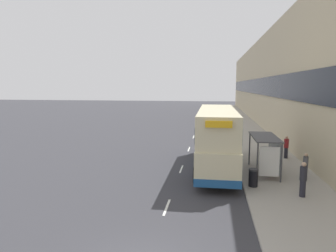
% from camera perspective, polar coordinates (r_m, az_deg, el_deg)
% --- Properties ---
extents(pavement, '(5.00, 93.00, 0.14)m').
position_cam_1_polar(pavement, '(47.71, 13.67, 0.36)').
color(pavement, '#A39E93').
rests_on(pavement, ground_plane).
extents(terrace_facade, '(3.10, 93.00, 13.08)m').
position_cam_1_polar(terrace_facade, '(47.89, 18.72, 7.96)').
color(terrace_facade, '#C6B793').
rests_on(terrace_facade, ground_plane).
extents(lane_mark_1, '(0.12, 2.00, 0.01)m').
position_cam_1_polar(lane_mark_1, '(15.27, -0.24, -15.21)').
color(lane_mark_1, silver).
rests_on(lane_mark_1, ground_plane).
extents(lane_mark_2, '(0.12, 2.00, 0.01)m').
position_cam_1_polar(lane_mark_2, '(21.75, 2.56, -8.19)').
color(lane_mark_2, silver).
rests_on(lane_mark_2, ground_plane).
extents(lane_mark_3, '(0.12, 2.00, 0.01)m').
position_cam_1_polar(lane_mark_3, '(28.43, 4.01, -4.42)').
color(lane_mark_3, silver).
rests_on(lane_mark_3, ground_plane).
extents(lane_mark_4, '(0.12, 2.00, 0.01)m').
position_cam_1_polar(lane_mark_4, '(35.21, 4.89, -2.08)').
color(lane_mark_4, silver).
rests_on(lane_mark_4, ground_plane).
extents(lane_mark_5, '(0.12, 2.00, 0.01)m').
position_cam_1_polar(lane_mark_5, '(42.02, 5.49, -0.51)').
color(lane_mark_5, silver).
rests_on(lane_mark_5, ground_plane).
extents(bus_shelter, '(1.60, 4.20, 2.48)m').
position_cam_1_polar(bus_shelter, '(20.71, 18.47, -4.06)').
color(bus_shelter, '#4C4C51').
rests_on(bus_shelter, ground_plane).
extents(double_decker_bus_near, '(2.85, 11.36, 4.30)m').
position_cam_1_polar(double_decker_bus_near, '(21.63, 9.27, -2.17)').
color(double_decker_bus_near, beige).
rests_on(double_decker_bus_near, ground_plane).
extents(car_0, '(1.96, 4.25, 1.66)m').
position_cam_1_polar(car_0, '(49.87, 8.62, 1.68)').
color(car_0, '#B7B799').
rests_on(car_0, ground_plane).
extents(pedestrian_at_shelter, '(0.31, 0.31, 1.59)m').
position_cam_1_polar(pedestrian_at_shelter, '(20.96, 24.71, -6.82)').
color(pedestrian_at_shelter, '#23232D').
rests_on(pedestrian_at_shelter, ground_plane).
extents(pedestrian_1, '(0.37, 0.37, 1.87)m').
position_cam_1_polar(pedestrian_1, '(17.41, 24.35, -9.20)').
color(pedestrian_1, '#23232D').
rests_on(pedestrian_1, ground_plane).
extents(pedestrian_2, '(0.36, 0.36, 1.81)m').
position_cam_1_polar(pedestrian_2, '(25.93, 21.59, -3.72)').
color(pedestrian_2, '#23232D').
rests_on(pedestrian_2, ground_plane).
extents(litter_bin, '(0.55, 0.55, 1.05)m').
position_cam_1_polar(litter_bin, '(18.26, 15.93, -9.42)').
color(litter_bin, black).
rests_on(litter_bin, ground_plane).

